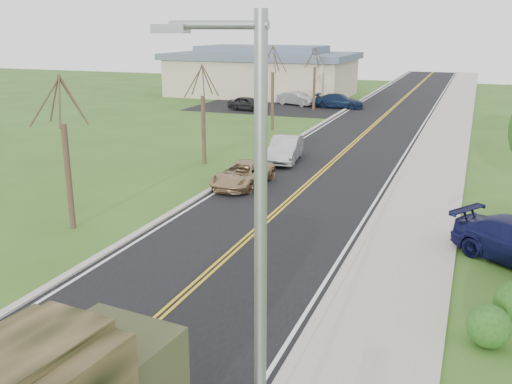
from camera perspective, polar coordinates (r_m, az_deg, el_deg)
The scene contains 15 objects.
road at distance 48.75m, azimuth 11.86°, elevation 6.71°, with size 8.00×120.00×0.01m, color black.
curb_right at distance 48.26m, azimuth 16.75°, elevation 6.34°, with size 0.30×120.00×0.12m, color #9E998E.
sidewalk_right at distance 48.17m, azimuth 18.83°, elevation 6.13°, with size 3.20×120.00×0.10m, color #9E998E.
curb_left at distance 49.56m, azimuth 7.10°, elevation 7.13°, with size 0.30×120.00×0.10m, color #9E998E.
street_light at distance 8.24m, azimuth -0.21°, elevation -7.75°, with size 1.65×0.22×8.00m.
bare_tree_a at distance 23.40m, azimuth -18.36°, elevation 2.67°, with size 1.93×2.26×6.08m.
bare_tree_b at distance 33.37m, azimuth -5.29°, elevation 7.01°, with size 1.83×2.14×5.73m.
bare_tree_c at distance 44.30m, azimuth 1.66°, elevation 9.73°, with size 2.04×2.39×6.42m.
bare_tree_d at distance 55.73m, azimuth 5.84°, elevation 10.76°, with size 1.88×2.20×5.91m.
commercial_building at distance 67.93m, azimuth 0.67°, elevation 11.92°, with size 25.50×21.50×5.65m.
suv_champagne at distance 28.75m, azimuth -1.35°, elevation 1.78°, with size 2.03×4.40×1.22m, color #987C56.
sedan_silver at distance 34.09m, azimuth 2.94°, elevation 4.30°, with size 1.58×4.52×1.49m, color #ACADB1.
lot_car_dark at distance 55.18m, azimuth -0.83°, elevation 8.83°, with size 1.60×3.97×1.35m, color black.
lot_car_silver at distance 59.23m, azimuth 4.06°, elevation 9.32°, with size 1.47×4.22×1.39m, color #A7A7AC.
lot_car_navy at distance 57.55m, azimuth 8.32°, elevation 8.99°, with size 1.95×4.81×1.39m, color #0F1C38.
Camera 1 is at (7.63, -7.51, 7.78)m, focal length 40.00 mm.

